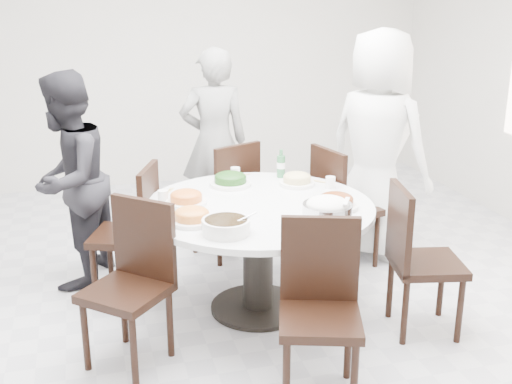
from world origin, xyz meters
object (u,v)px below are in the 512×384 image
object	(u,v)px
chair_n	(223,198)
diner_middle	(214,142)
soup_bowl	(226,226)
beverage_bottle	(281,163)
diner_right	(378,145)
rice_bowl	(327,214)
chair_ne	(347,206)
diner_left	(68,181)
chair_sw	(126,288)
chair_s	(320,316)
dining_table	(258,258)
chair_se	(427,261)
chair_nw	(124,233)

from	to	relation	value
chair_n	diner_middle	size ratio (longest dim) A/B	0.59
soup_bowl	beverage_bottle	size ratio (longest dim) A/B	1.33
diner_right	rice_bowl	distance (m)	1.44
chair_ne	diner_left	size ratio (longest dim) A/B	0.61
chair_sw	rice_bowl	xyz separation A→B (m)	(1.19, -0.03, 0.34)
chair_n	chair_s	world-z (taller)	same
dining_table	soup_bowl	bearing A→B (deg)	-125.51
dining_table	chair_se	size ratio (longest dim) A/B	1.58
chair_nw	beverage_bottle	distance (m)	1.23
chair_se	diner_right	world-z (taller)	diner_right
dining_table	chair_ne	distance (m)	1.03
chair_se	diner_right	distance (m)	1.32
chair_nw	diner_right	xyz separation A→B (m)	(2.00, 0.26, 0.43)
chair_se	rice_bowl	world-z (taller)	chair_se
chair_ne	chair_se	world-z (taller)	same
chair_ne	beverage_bottle	size ratio (longest dim) A/B	4.55
chair_nw	diner_right	distance (m)	2.07
chair_sw	chair_se	world-z (taller)	same
diner_left	rice_bowl	xyz separation A→B (m)	(1.48, -1.23, 0.04)
chair_nw	diner_middle	world-z (taller)	diner_middle
diner_middle	diner_left	size ratio (longest dim) A/B	1.04
beverage_bottle	diner_middle	bearing A→B (deg)	106.54
chair_s	diner_middle	distance (m)	2.57
chair_ne	diner_left	world-z (taller)	diner_left
chair_n	chair_se	xyz separation A→B (m)	(0.95, -1.52, 0.00)
diner_right	chair_n	bearing A→B (deg)	42.72
chair_ne	chair_n	bearing A→B (deg)	49.82
chair_ne	rice_bowl	xyz separation A→B (m)	(-0.57, -1.00, 0.34)
dining_table	chair_n	bearing A→B (deg)	90.72
chair_nw	diner_middle	size ratio (longest dim) A/B	0.59
dining_table	rice_bowl	world-z (taller)	rice_bowl
chair_n	chair_nw	xyz separation A→B (m)	(-0.83, -0.55, 0.00)
chair_se	diner_right	xyz separation A→B (m)	(0.23, 1.23, 0.43)
diner_left	diner_right	bearing A→B (deg)	112.67
chair_s	diner_left	distance (m)	2.20
chair_se	chair_nw	bearing A→B (deg)	73.16
chair_n	rice_bowl	world-z (taller)	chair_n
beverage_bottle	chair_sw	bearing A→B (deg)	-141.24
chair_ne	soup_bowl	distance (m)	1.56
diner_middle	beverage_bottle	xyz separation A→B (m)	(0.29, -0.99, 0.05)
chair_n	diner_middle	world-z (taller)	diner_middle
chair_n	chair_sw	world-z (taller)	same
dining_table	diner_right	world-z (taller)	diner_right
chair_ne	soup_bowl	bearing A→B (deg)	116.38
diner_middle	soup_bowl	xyz separation A→B (m)	(-0.35, -1.98, -0.02)
chair_nw	soup_bowl	xyz separation A→B (m)	(0.53, -0.87, 0.32)
chair_n	chair_s	xyz separation A→B (m)	(0.06, -2.00, 0.00)
diner_right	soup_bowl	world-z (taller)	diner_right
dining_table	diner_right	xyz separation A→B (m)	(1.17, 0.70, 0.53)
chair_s	soup_bowl	distance (m)	0.75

